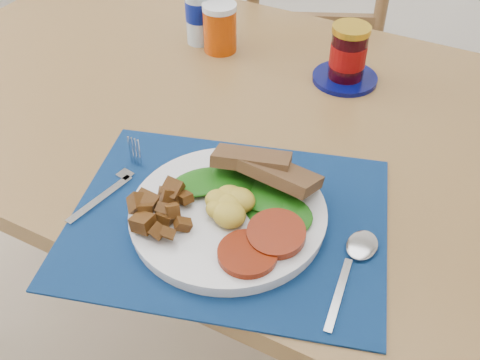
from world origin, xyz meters
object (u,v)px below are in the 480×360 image
at_px(juice_glass, 220,29).
at_px(chair_far, 310,47).
at_px(water_bottle, 198,4).
at_px(jam_on_saucer, 348,57).
at_px(breakfast_plate, 223,210).

bearing_deg(juice_glass, chair_far, 83.29).
xyz_separation_m(water_bottle, jam_on_saucer, (0.36, -0.00, -0.04)).
distance_m(water_bottle, juice_glass, 0.07).
relative_size(chair_far, jam_on_saucer, 7.89).
xyz_separation_m(chair_far, juice_glass, (-0.05, -0.45, 0.25)).
xyz_separation_m(breakfast_plate, water_bottle, (-0.34, 0.49, 0.07)).
relative_size(water_bottle, jam_on_saucer, 1.53).
relative_size(breakfast_plate, juice_glass, 2.90).
relative_size(chair_far, water_bottle, 5.16).
height_order(breakfast_plate, jam_on_saucer, jam_on_saucer).
distance_m(chair_far, water_bottle, 0.54).
xyz_separation_m(chair_far, jam_on_saucer, (0.25, -0.44, 0.25)).
height_order(juice_glass, jam_on_saucer, jam_on_saucer).
bearing_deg(chair_far, breakfast_plate, 78.68).
relative_size(chair_far, breakfast_plate, 3.59).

